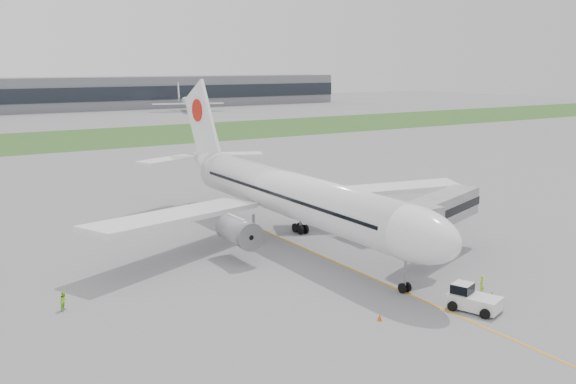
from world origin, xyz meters
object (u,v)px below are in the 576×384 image
pushback_tug (471,298)px  ground_crew_near (482,284)px  jet_bridge (438,212)px  airliner (287,193)px

pushback_tug → ground_crew_near: bearing=9.6°
pushback_tug → jet_bridge: jet_bridge is taller
ground_crew_near → jet_bridge: bearing=-141.2°
airliner → pushback_tug: bearing=-85.7°
airliner → pushback_tug: airliner is taller
jet_bridge → airliner: bearing=104.8°
pushback_tug → airliner: bearing=73.7°
pushback_tug → ground_crew_near: size_ratio=2.76×
ground_crew_near → pushback_tug: bearing=2.4°
airliner → ground_crew_near: (5.58, -23.67, -4.82)m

